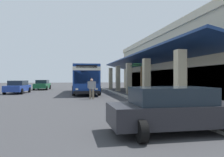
# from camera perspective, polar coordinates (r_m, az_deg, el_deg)

# --- Properties ---
(ground) EXTENTS (120.00, 120.00, 0.00)m
(ground) POSITION_cam_1_polar(r_m,az_deg,el_deg) (24.08, 10.04, -4.07)
(ground) COLOR #38383A
(curb_strip) EXTENTS (33.69, 0.50, 0.12)m
(curb_strip) POSITION_cam_1_polar(r_m,az_deg,el_deg) (22.97, 1.52, -4.12)
(curb_strip) COLOR #9E998E
(curb_strip) RESTS_ON ground
(plaza_building) EXTENTS (28.38, 14.40, 6.76)m
(plaza_building) POSITION_cam_1_polar(r_m,az_deg,el_deg) (26.70, 22.19, 3.60)
(plaza_building) COLOR #C6B793
(plaza_building) RESTS_ON ground
(transit_bus) EXTENTS (11.33, 3.20, 3.34)m
(transit_bus) POSITION_cam_1_polar(r_m,az_deg,el_deg) (25.10, -7.00, 0.34)
(transit_bus) COLOR navy
(transit_bus) RESTS_ON ground
(parked_sedan_green) EXTENTS (4.49, 2.19, 1.47)m
(parked_sedan_green) POSITION_cam_1_polar(r_m,az_deg,el_deg) (33.70, -18.25, -1.59)
(parked_sedan_green) COLOR #195933
(parked_sedan_green) RESTS_ON ground
(parked_sedan_blue) EXTENTS (4.52, 2.23, 1.47)m
(parked_sedan_blue) POSITION_cam_1_polar(r_m,az_deg,el_deg) (26.57, -24.03, -2.06)
(parked_sedan_blue) COLOR navy
(parked_sedan_blue) RESTS_ON ground
(parked_sedan_charcoal) EXTENTS (2.44, 4.40, 1.47)m
(parked_sedan_charcoal) POSITION_cam_1_polar(r_m,az_deg,el_deg) (7.25, 16.65, -7.95)
(parked_sedan_charcoal) COLOR #232328
(parked_sedan_charcoal) RESTS_ON ground
(pedestrian) EXTENTS (0.50, 0.69, 1.71)m
(pedestrian) POSITION_cam_1_polar(r_m,az_deg,el_deg) (17.91, -5.49, -2.43)
(pedestrian) COLOR #726651
(pedestrian) RESTS_ON ground
(potted_palm) EXTENTS (1.75, 1.95, 3.11)m
(potted_palm) POSITION_cam_1_polar(r_m,az_deg,el_deg) (19.03, 7.87, -2.34)
(potted_palm) COLOR gray
(potted_palm) RESTS_ON ground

